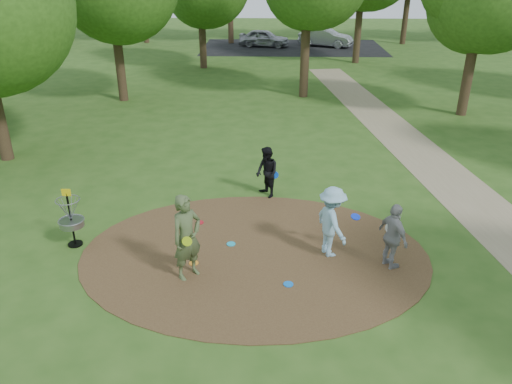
{
  "coord_description": "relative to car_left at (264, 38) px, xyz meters",
  "views": [
    {
      "loc": [
        0.35,
        -10.26,
        6.56
      ],
      "look_at": [
        0.0,
        1.2,
        1.1
      ],
      "focal_mm": 35.0,
      "sensor_mm": 36.0,
      "label": 1
    }
  ],
  "objects": [
    {
      "name": "player_throwing_with_disc",
      "position": [
        2.07,
        -30.19,
        0.22
      ],
      "size": [
        1.22,
        1.31,
        1.77
      ],
      "color": "#8EBBD3",
      "rests_on": "ground"
    },
    {
      "name": "player_walking_with_disc",
      "position": [
        0.52,
        -27.01,
        0.11
      ],
      "size": [
        0.88,
        0.94,
        1.54
      ],
      "color": "black",
      "rests_on": "ground"
    },
    {
      "name": "disc_golf_basket",
      "position": [
        -4.24,
        -29.95,
        0.21
      ],
      "size": [
        0.63,
        0.63,
        1.54
      ],
      "color": "black",
      "rests_on": "ground"
    },
    {
      "name": "footpath",
      "position": [
        6.76,
        -28.25,
        -0.66
      ],
      "size": [
        7.55,
        39.89,
        0.01
      ],
      "primitive_type": "cube",
      "rotation": [
        0.0,
        0.0,
        0.14
      ],
      "color": "#8C7A5B",
      "rests_on": "ground"
    },
    {
      "name": "disc_ground_cyan",
      "position": [
        -0.34,
        -29.85,
        -0.63
      ],
      "size": [
        0.22,
        0.22,
        0.02
      ],
      "primitive_type": "cylinder",
      "color": "#19A5C8",
      "rests_on": "dirt_clearing"
    },
    {
      "name": "dirt_clearing",
      "position": [
        0.26,
        -30.25,
        -0.65
      ],
      "size": [
        8.4,
        8.4,
        0.02
      ],
      "primitive_type": "cylinder",
      "color": "#47301C",
      "rests_on": "ground"
    },
    {
      "name": "parking_lot",
      "position": [
        2.26,
        -0.25,
        -0.66
      ],
      "size": [
        14.0,
        8.0,
        0.01
      ],
      "primitive_type": "cube",
      "color": "black",
      "rests_on": "ground"
    },
    {
      "name": "player_observer_with_disc",
      "position": [
        -1.18,
        -31.2,
        0.34
      ],
      "size": [
        0.85,
        0.86,
        2.01
      ],
      "color": "#4A5B35",
      "rests_on": "ground"
    },
    {
      "name": "car_right",
      "position": [
        4.84,
        0.21,
        0.02
      ],
      "size": [
        4.42,
        2.88,
        1.38
      ],
      "primitive_type": "imported",
      "rotation": [
        0.0,
        0.0,
        1.2
      ],
      "color": "#9DA0A5",
      "rests_on": "ground"
    },
    {
      "name": "disc_ground_orange",
      "position": [
        -1.16,
        -30.72,
        -0.63
      ],
      "size": [
        0.22,
        0.22,
        0.02
      ],
      "primitive_type": "cylinder",
      "color": "orange",
      "rests_on": "dirt_clearing"
    },
    {
      "name": "disc_ground_blue",
      "position": [
        1.04,
        -31.49,
        -0.63
      ],
      "size": [
        0.22,
        0.22,
        0.02
      ],
      "primitive_type": "cylinder",
      "color": "blue",
      "rests_on": "dirt_clearing"
    },
    {
      "name": "ground",
      "position": [
        0.26,
        -30.25,
        -0.66
      ],
      "size": [
        100.0,
        100.0,
        0.0
      ],
      "primitive_type": "plane",
      "color": "#2D5119",
      "rests_on": "ground"
    },
    {
      "name": "disc_ground_red",
      "position": [
        -1.28,
        -28.76,
        -0.63
      ],
      "size": [
        0.22,
        0.22,
        0.02
      ],
      "primitive_type": "cylinder",
      "color": "#B51220",
      "rests_on": "dirt_clearing"
    },
    {
      "name": "car_left",
      "position": [
        0.0,
        0.0,
        0.0
      ],
      "size": [
        4.1,
        2.22,
        1.33
      ],
      "primitive_type": "imported",
      "rotation": [
        0.0,
        0.0,
        1.4
      ],
      "color": "#9C9CA3",
      "rests_on": "ground"
    },
    {
      "name": "player_waiting_with_disc",
      "position": [
        3.41,
        -30.69,
        0.14
      ],
      "size": [
        0.76,
        1.02,
        1.61
      ],
      "color": "gray",
      "rests_on": "ground"
    }
  ]
}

